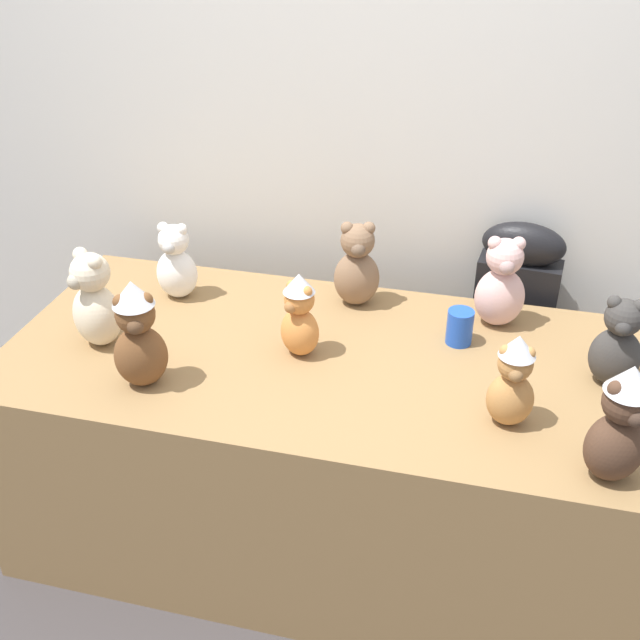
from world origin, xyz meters
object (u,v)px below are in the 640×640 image
Objects in this scene: teddy_bear_mocha at (357,267)px; teddy_bear_charcoal at (618,345)px; display_table at (320,447)px; teddy_bear_caramel at (513,382)px; teddy_bear_blush at (501,285)px; teddy_bear_snow at (176,263)px; teddy_bear_chestnut at (138,335)px; instrument_case at (509,343)px; teddy_bear_cream at (95,302)px; party_cup_blue at (460,327)px; teddy_bear_cocoa at (620,425)px; teddy_bear_ginger at (299,316)px.

teddy_bear_mocha is 0.83m from teddy_bear_charcoal.
teddy_bear_caramel is (0.56, -0.19, 0.49)m from display_table.
teddy_bear_blush is at bearing 91.39° from teddy_bear_caramel.
teddy_bear_snow is 0.50m from teddy_bear_chestnut.
teddy_bear_blush is at bearing -16.11° from teddy_bear_mocha.
teddy_bear_caramel is 1.00m from teddy_bear_chestnut.
teddy_bear_blush reaches higher than instrument_case.
teddy_bear_charcoal reaches higher than teddy_bear_snow.
teddy_bear_snow is 1.39m from teddy_bear_charcoal.
teddy_bear_charcoal is 1.02× the size of teddy_bear_caramel.
instrument_case is 1.22m from teddy_bear_snow.
instrument_case is 2.94× the size of teddy_bear_chestnut.
teddy_bear_cream is 1.10m from party_cup_blue.
teddy_bear_charcoal is (0.79, -0.27, -0.01)m from teddy_bear_mocha.
display_table is 5.94× the size of teddy_bear_cocoa.
teddy_bear_blush is (-0.06, -0.28, 0.38)m from instrument_case.
teddy_bear_chestnut reaches higher than teddy_bear_charcoal.
teddy_bear_mocha is 0.77m from teddy_bear_chestnut.
teddy_bear_mocha is at bearing -148.07° from instrument_case.
teddy_bear_cocoa is (0.30, -0.65, 0.02)m from teddy_bear_blush.
teddy_bear_blush is 1.11× the size of teddy_bear_charcoal.
teddy_bear_ginger is at bearing -160.80° from teddy_bear_blush.
teddy_bear_caramel is 0.40m from party_cup_blue.
teddy_bear_cream reaches higher than party_cup_blue.
teddy_bear_blush is 0.51m from teddy_bear_caramel.
teddy_bear_chestnut is at bearing -121.45° from teddy_bear_ginger.
teddy_bear_charcoal reaches higher than display_table.
teddy_bear_mocha is at bearing 25.35° from teddy_bear_chestnut.
teddy_bear_chestnut is (-0.39, -0.25, 0.03)m from teddy_bear_ginger.
teddy_bear_charcoal is at bearing 34.08° from teddy_bear_cream.
teddy_bear_cream is at bearing -171.02° from teddy_bear_blush.
teddy_bear_blush is at bearing -96.52° from instrument_case.
teddy_bear_chestnut is (-1.00, -0.07, 0.03)m from teddy_bear_caramel.
teddy_bear_blush is 2.75× the size of party_cup_blue.
teddy_bear_snow is 0.82× the size of teddy_bear_chestnut.
teddy_bear_chestnut is at bearing -152.96° from party_cup_blue.
teddy_bear_ginger is (-0.56, -0.32, -0.01)m from teddy_bear_blush.
display_table is at bearing -110.82° from teddy_bear_mocha.
teddy_bear_snow is at bearing 173.99° from teddy_bear_blush.
teddy_bear_caramel is at bearing 121.94° from teddy_bear_cocoa.
teddy_bear_snow is (0.12, 0.33, -0.02)m from teddy_bear_cream.
teddy_bear_cream is at bearing -165.89° from party_cup_blue.
teddy_bear_blush reaches higher than display_table.
teddy_bear_mocha is 0.73m from teddy_bear_caramel.
display_table is 0.60m from party_cup_blue.
display_table is 7.06× the size of teddy_bear_caramel.
teddy_bear_blush is 1.11m from teddy_bear_chestnut.
teddy_bear_blush is at bearing 5.92° from teddy_bear_chestnut.
teddy_bear_chestnut is (-1.28, -0.32, 0.03)m from teddy_bear_charcoal.
teddy_bear_mocha is at bearing 129.89° from teddy_bear_caramel.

